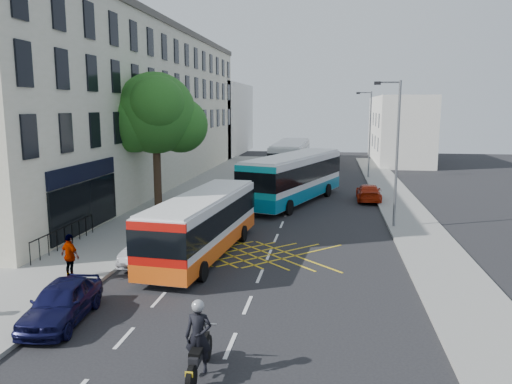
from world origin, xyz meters
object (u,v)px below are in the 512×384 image
at_px(lamp_far, 369,130).
at_px(parked_car_blue, 62,302).
at_px(street_tree, 155,114).
at_px(red_hatchback, 369,193).
at_px(parked_car_silver, 154,247).
at_px(distant_car_silver, 329,163).
at_px(bus_far, 291,159).
at_px(lamp_near, 395,146).
at_px(motorbike, 199,341).
at_px(distant_car_dark, 330,157).
at_px(bus_mid, 294,178).
at_px(bus_near, 203,224).
at_px(pedestrian_far, 70,256).
at_px(distant_car_grey, 291,156).

height_order(lamp_far, parked_car_blue, lamp_far).
bearing_deg(street_tree, red_hatchback, 20.99).
height_order(parked_car_silver, distant_car_silver, distant_car_silver).
bearing_deg(bus_far, lamp_near, -68.56).
height_order(motorbike, distant_car_dark, motorbike).
xyz_separation_m(parked_car_silver, red_hatchback, (10.40, 16.12, -0.06)).
bearing_deg(distant_car_silver, bus_mid, 88.33).
bearing_deg(street_tree, distant_car_dark, 69.55).
distance_m(lamp_far, bus_mid, 14.70).
relative_size(street_tree, distant_car_silver, 2.09).
xyz_separation_m(lamp_far, parked_car_blue, (-11.80, -34.20, -3.96)).
xyz_separation_m(red_hatchback, distant_car_dark, (-2.86, 24.54, 0.07)).
xyz_separation_m(street_tree, parked_car_blue, (2.91, -17.17, -5.63)).
height_order(parked_car_blue, distant_car_dark, distant_car_dark).
relative_size(bus_near, parked_car_blue, 2.64).
relative_size(bus_near, pedestrian_far, 5.85).
distance_m(bus_near, parked_car_silver, 2.43).
height_order(bus_near, pedestrian_far, bus_near).
distance_m(bus_mid, bus_far, 12.70).
distance_m(parked_car_silver, distant_car_silver, 35.17).
bearing_deg(lamp_near, distant_car_silver, 97.91).
xyz_separation_m(bus_mid, pedestrian_far, (-7.38, -17.56, -0.78)).
height_order(lamp_near, bus_near, lamp_near).
height_order(lamp_near, bus_far, lamp_near).
distance_m(bus_far, motorbike, 36.28).
xyz_separation_m(bus_near, bus_far, (1.90, 26.07, 0.33)).
relative_size(street_tree, parked_car_blue, 2.28).
bearing_deg(bus_far, street_tree, -113.15).
xyz_separation_m(lamp_near, bus_far, (-7.27, 19.54, -2.80)).
xyz_separation_m(bus_far, parked_car_blue, (-4.53, -33.74, -1.16)).
bearing_deg(bus_far, distant_car_silver, 64.23).
relative_size(bus_far, parked_car_silver, 3.02).
relative_size(street_tree, red_hatchback, 2.09).
distance_m(distant_car_grey, distant_car_silver, 8.58).
bearing_deg(parked_car_silver, parked_car_blue, -90.29).
distance_m(motorbike, distant_car_silver, 43.44).
bearing_deg(lamp_far, motorbike, -100.25).
height_order(distant_car_grey, distant_car_dark, distant_car_grey).
height_order(lamp_near, distant_car_silver, lamp_near).
xyz_separation_m(lamp_near, distant_car_dark, (-3.55, 32.88, -3.94)).
bearing_deg(bus_far, pedestrian_far, -100.48).
height_order(street_tree, distant_car_grey, street_tree).
xyz_separation_m(bus_near, red_hatchback, (8.47, 14.87, -0.87)).
distance_m(lamp_near, motorbike, 18.37).
relative_size(lamp_far, parked_car_blue, 2.07).
height_order(motorbike, parked_car_silver, motorbike).
relative_size(motorbike, distant_car_silver, 0.55).
distance_m(bus_far, parked_car_silver, 27.60).
relative_size(distant_car_silver, distant_car_dark, 1.02).
relative_size(parked_car_blue, parked_car_silver, 0.95).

